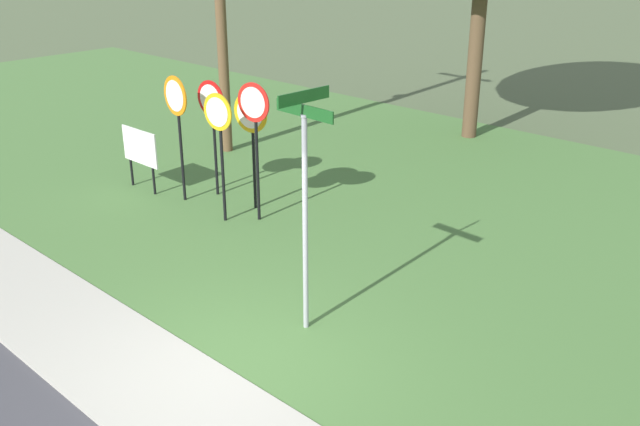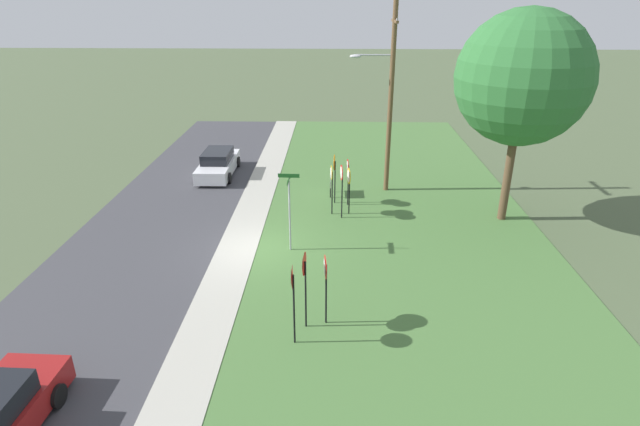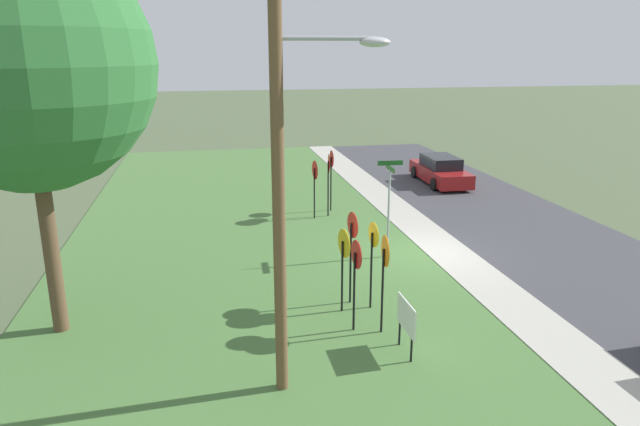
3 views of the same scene
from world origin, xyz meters
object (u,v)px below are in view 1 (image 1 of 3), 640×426
stop_sign_near_left (219,131)px  stop_sign_near_right (212,113)px  notice_board (140,150)px  stop_sign_far_left (251,125)px  stop_sign_far_center (177,111)px  street_name_post (305,195)px  stop_sign_far_right (255,123)px

stop_sign_near_left → stop_sign_near_right: (-1.14, 0.75, -0.03)m
notice_board → stop_sign_near_right: bearing=32.0°
stop_sign_near_left → stop_sign_far_left: stop_sign_near_left is taller
stop_sign_far_center → street_name_post: bearing=-14.5°
stop_sign_near_left → notice_board: (-2.43, -0.07, -0.84)m
stop_sign_far_left → stop_sign_far_center: (-1.31, -0.66, 0.16)m
stop_sign_near_left → stop_sign_far_center: bearing=169.3°
stop_sign_far_center → notice_board: stop_sign_far_center is taller
stop_sign_near_right → street_name_post: street_name_post is taller
notice_board → stop_sign_far_right: bearing=9.9°
stop_sign_near_left → notice_board: bearing=176.1°
stop_sign_far_left → street_name_post: bearing=-42.5°
stop_sign_near_right → stop_sign_far_left: size_ratio=1.03×
stop_sign_far_right → street_name_post: size_ratio=0.79×
stop_sign_far_center → stop_sign_far_right: stop_sign_far_right is taller
notice_board → stop_sign_near_left: bearing=1.3°
stop_sign_far_left → stop_sign_near_left: bearing=-95.6°
stop_sign_near_left → stop_sign_near_right: stop_sign_near_left is taller
notice_board → stop_sign_far_left: bearing=19.3°
stop_sign_near_left → stop_sign_near_right: bearing=141.0°
stop_sign_near_right → stop_sign_far_right: 1.59m
stop_sign_near_left → stop_sign_far_right: size_ratio=0.93×
stop_sign_near_right → stop_sign_far_center: (-0.23, -0.63, 0.12)m
stop_sign_near_left → stop_sign_far_center: (-1.37, 0.12, 0.09)m
stop_sign_far_center → notice_board: size_ratio=1.94×
stop_sign_far_right → notice_board: size_ratio=2.01×
stop_sign_near_left → stop_sign_far_right: stop_sign_far_right is taller
stop_sign_near_left → stop_sign_far_left: 0.79m
stop_sign_far_left → stop_sign_far_center: bearing=-162.9°
stop_sign_far_center → street_name_post: 5.27m
stop_sign_near_right → stop_sign_far_right: bearing=-15.6°
stop_sign_far_center → stop_sign_far_left: bearing=31.2°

